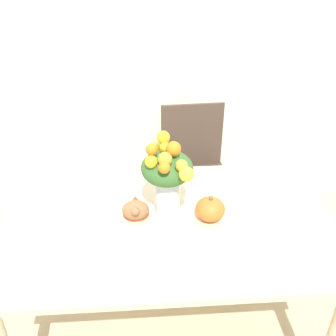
{
  "coord_description": "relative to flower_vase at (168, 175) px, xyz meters",
  "views": [
    {
      "loc": [
        -0.09,
        -1.32,
        1.84
      ],
      "look_at": [
        0.0,
        0.05,
        1.0
      ],
      "focal_mm": 42.0,
      "sensor_mm": 36.0,
      "label": 1
    }
  ],
  "objects": [
    {
      "name": "dining_chair_near_window",
      "position": [
        0.22,
        0.76,
        -0.49
      ],
      "size": [
        0.44,
        0.44,
        0.91
      ],
      "rotation": [
        0.0,
        0.0,
        0.06
      ],
      "color": "#47382D",
      "rests_on": "ground_plane"
    },
    {
      "name": "ground_plane",
      "position": [
        -0.0,
        -0.05,
        -0.96
      ],
      "size": [
        12.0,
        12.0,
        0.0
      ],
      "primitive_type": "plane",
      "color": "tan"
    },
    {
      "name": "flower_vase",
      "position": [
        0.0,
        0.0,
        0.0
      ],
      "size": [
        0.22,
        0.28,
        0.38
      ],
      "color": "silver",
      "rests_on": "dining_table"
    },
    {
      "name": "pumpkin",
      "position": [
        0.18,
        -0.05,
        -0.15
      ],
      "size": [
        0.13,
        0.13,
        0.12
      ],
      "color": "orange",
      "rests_on": "dining_table"
    },
    {
      "name": "turkey_figurine",
      "position": [
        -0.14,
        -0.01,
        -0.15
      ],
      "size": [
        0.12,
        0.16,
        0.09
      ],
      "color": "#936642",
      "rests_on": "dining_table"
    },
    {
      "name": "dining_table",
      "position": [
        -0.0,
        -0.05,
        -0.3
      ],
      "size": [
        1.42,
        0.86,
        0.76
      ],
      "color": "beige",
      "rests_on": "ground_plane"
    },
    {
      "name": "wall_back",
      "position": [
        -0.0,
        1.18,
        0.39
      ],
      "size": [
        8.0,
        0.06,
        2.7
      ],
      "color": "silver",
      "rests_on": "ground_plane"
    }
  ]
}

